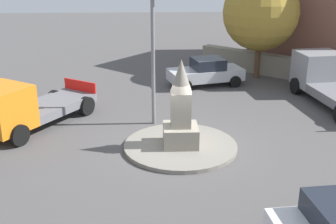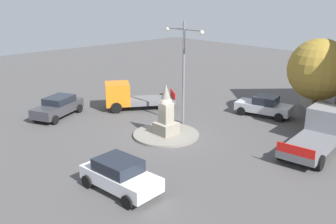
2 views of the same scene
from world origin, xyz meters
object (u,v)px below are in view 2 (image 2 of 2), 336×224
at_px(car_dark_grey_waiting, 58,106).
at_px(tree_near_wall, 319,70).
at_px(car_white_approaching, 120,175).
at_px(truck_orange_parked_left, 129,96).
at_px(streetlamp, 184,63).
at_px(truck_grey_near_island, 321,131).
at_px(monument, 166,114).
at_px(car_silver_passing, 264,106).

bearing_deg(car_dark_grey_waiting, tree_near_wall, 43.46).
height_order(car_dark_grey_waiting, tree_near_wall, tree_near_wall).
distance_m(car_white_approaching, truck_orange_parked_left, 13.06).
xyz_separation_m(streetlamp, truck_grey_near_island, (8.65, 2.84, -3.29)).
distance_m(monument, streetlamp, 3.96).
bearing_deg(monument, truck_orange_parked_left, 163.32).
height_order(streetlamp, car_silver_passing, streetlamp).
xyz_separation_m(car_white_approaching, truck_orange_parked_left, (-10.08, 8.30, 0.23)).
distance_m(monument, truck_orange_parked_left, 6.65).
xyz_separation_m(streetlamp, tree_near_wall, (6.11, 7.11, -0.54)).
xyz_separation_m(truck_grey_near_island, truck_orange_parked_left, (-14.03, -3.48, 0.00)).
bearing_deg(car_silver_passing, truck_orange_parked_left, -142.80).
height_order(streetlamp, tree_near_wall, streetlamp).
distance_m(monument, car_white_approaching, 7.42).
bearing_deg(car_dark_grey_waiting, monument, 20.59).
bearing_deg(streetlamp, truck_grey_near_island, 18.16).
distance_m(car_dark_grey_waiting, tree_near_wall, 18.88).
xyz_separation_m(car_silver_passing, truck_grey_near_island, (5.71, -2.83, 0.27)).
bearing_deg(tree_near_wall, car_silver_passing, -155.51).
xyz_separation_m(monument, truck_grey_near_island, (7.67, 5.39, -0.42)).
distance_m(monument, truck_grey_near_island, 9.38).
distance_m(car_silver_passing, car_white_approaching, 14.72).
height_order(car_silver_passing, truck_orange_parked_left, truck_orange_parked_left).
xyz_separation_m(streetlamp, car_dark_grey_waiting, (-7.42, -5.71, -3.53)).
relative_size(car_white_approaching, truck_grey_near_island, 0.66).
distance_m(car_white_approaching, car_dark_grey_waiting, 12.54).
distance_m(streetlamp, truck_grey_near_island, 9.68).
xyz_separation_m(monument, tree_near_wall, (5.13, 9.67, 2.32)).
bearing_deg(truck_grey_near_island, car_white_approaching, -108.53).
height_order(car_white_approaching, tree_near_wall, tree_near_wall).
bearing_deg(tree_near_wall, car_white_approaching, -95.04).
bearing_deg(truck_orange_parked_left, truck_grey_near_island, 13.94).
height_order(car_silver_passing, truck_grey_near_island, truck_grey_near_island).
height_order(car_silver_passing, car_white_approaching, car_white_approaching).
relative_size(car_silver_passing, tree_near_wall, 0.74).
relative_size(car_silver_passing, car_dark_grey_waiting, 0.96).
distance_m(truck_grey_near_island, tree_near_wall, 5.68).
bearing_deg(car_white_approaching, car_dark_grey_waiting, 165.04).
bearing_deg(tree_near_wall, monument, -117.97).
bearing_deg(tree_near_wall, truck_orange_parked_left, -145.97).
height_order(monument, car_white_approaching, monument).
relative_size(monument, tree_near_wall, 0.55).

